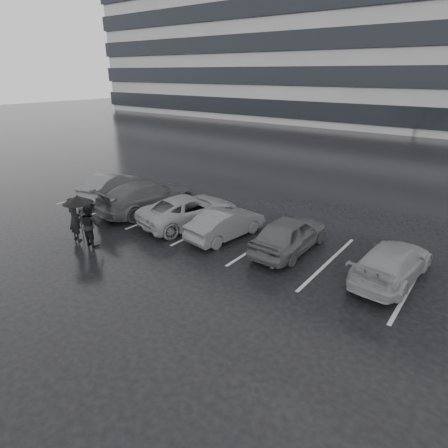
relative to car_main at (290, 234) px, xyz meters
name	(u,v)px	position (x,y,z in m)	size (l,w,h in m)	color
ground	(213,261)	(-1.75, -2.53, -0.69)	(160.00, 160.00, 0.00)	black
office_building	(298,15)	(-23.75, 45.47, 13.65)	(61.00, 26.00, 29.00)	gray
car_main	(290,234)	(0.00, 0.00, 0.00)	(1.63, 4.05, 1.38)	black
car_west_a	(226,224)	(-2.70, -0.47, -0.08)	(1.28, 3.68, 1.21)	#2A2A2C
car_west_b	(189,210)	(-4.95, -0.26, -0.03)	(2.19, 4.74, 1.32)	#535356
car_west_c	(147,196)	(-7.80, -0.22, 0.06)	(2.09, 5.15, 1.50)	black
car_west_d	(110,185)	(-11.12, 0.05, -0.03)	(1.39, 4.00, 1.32)	#2A2A2C
car_east	(392,262)	(3.74, 0.13, -0.08)	(1.71, 4.21, 1.22)	#535356
pedestrian_left	(75,219)	(-7.45, -4.43, 0.23)	(0.67, 0.44, 1.84)	black
pedestrian_right	(90,225)	(-6.53, -4.34, 0.16)	(0.83, 0.64, 1.70)	black
umbrella	(77,199)	(-7.07, -4.39, 1.13)	(1.18, 1.18, 2.00)	black
stall_stripes	(235,234)	(-2.55, -0.03, -0.69)	(19.72, 5.00, 0.00)	#979799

